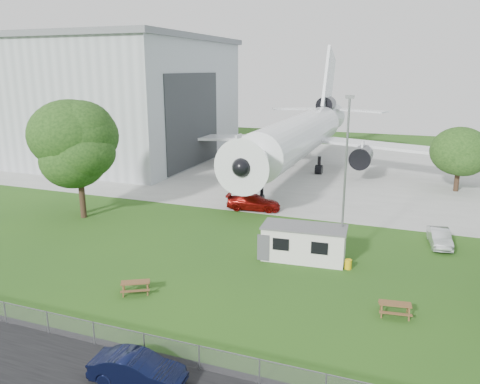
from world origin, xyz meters
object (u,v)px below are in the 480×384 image
(hangar, at_px, (84,97))
(picnic_west, at_px, (136,293))
(picnic_east, at_px, (394,315))
(airliner, at_px, (301,133))
(site_cabin, at_px, (304,243))
(car_centre_sedan, at_px, (137,370))

(hangar, relative_size, picnic_west, 23.89)
(picnic_east, bearing_deg, hangar, 136.48)
(airliner, relative_size, site_cabin, 6.97)
(airliner, bearing_deg, picnic_east, -68.58)
(hangar, height_order, picnic_west, hangar)
(hangar, height_order, picnic_east, hangar)
(picnic_east, distance_m, car_centre_sedan, 14.93)
(airliner, height_order, picnic_west, airliner)
(airliner, bearing_deg, site_cabin, -76.04)
(picnic_west, bearing_deg, site_cabin, 16.31)
(hangar, relative_size, airliner, 0.90)
(site_cabin, relative_size, car_centre_sedan, 1.56)
(picnic_west, bearing_deg, picnic_east, -19.27)
(airliner, distance_m, picnic_west, 40.00)
(airliner, relative_size, picnic_east, 26.52)
(hangar, bearing_deg, airliner, -0.22)
(airliner, xyz_separation_m, picnic_east, (14.42, -36.76, -5.27))
(hangar, xyz_separation_m, site_cabin, (43.56, -30.67, -8.09))
(site_cabin, xyz_separation_m, picnic_east, (6.83, -6.23, -1.31))
(airliner, height_order, picnic_east, airliner)
(hangar, height_order, site_cabin, hangar)
(hangar, bearing_deg, car_centre_sedan, -49.98)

